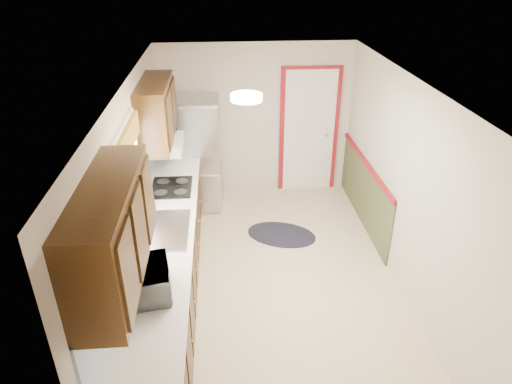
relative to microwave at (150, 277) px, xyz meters
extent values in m
cube|color=beige|center=(1.20, 1.20, -1.11)|extent=(3.20, 5.20, 0.12)
cube|color=white|center=(1.20, 1.20, 1.29)|extent=(3.20, 5.20, 0.12)
cube|color=beige|center=(1.20, 3.70, 0.09)|extent=(3.20, 0.10, 2.40)
cube|color=beige|center=(-0.30, 1.20, 0.09)|extent=(0.10, 5.20, 2.40)
cube|color=beige|center=(2.70, 1.20, 0.09)|extent=(0.10, 5.20, 2.40)
cube|color=#341F0B|center=(0.00, 0.90, -0.66)|extent=(0.60, 4.00, 0.90)
cube|color=white|center=(0.01, 0.90, -0.19)|extent=(0.63, 4.00, 0.04)
cube|color=#5389CA|center=(-0.29, 0.90, 0.11)|extent=(0.02, 4.00, 0.55)
cube|color=#341F0B|center=(-0.12, -0.40, 0.72)|extent=(0.35, 1.40, 0.75)
cube|color=#341F0B|center=(-0.12, 2.30, 0.72)|extent=(0.35, 1.20, 0.75)
cube|color=white|center=(-0.29, 1.00, 0.51)|extent=(0.02, 1.00, 0.90)
cube|color=#B65A22|center=(-0.24, 1.00, 0.86)|extent=(0.05, 1.12, 0.24)
cube|color=#B7B7BC|center=(0.01, 1.00, -0.16)|extent=(0.52, 0.82, 0.02)
cube|color=white|center=(-0.07, 2.35, 0.27)|extent=(0.45, 0.60, 0.15)
cube|color=maroon|center=(2.05, 3.67, -0.11)|extent=(0.94, 0.05, 2.08)
cube|color=white|center=(2.05, 3.64, -0.11)|extent=(0.80, 0.04, 2.00)
cube|color=#424A29|center=(2.69, 2.55, -0.66)|extent=(0.02, 2.30, 0.90)
cube|color=maroon|center=(2.67, 2.55, -0.19)|extent=(0.04, 2.30, 0.06)
cylinder|color=#FFD88C|center=(0.90, 1.00, 1.25)|extent=(0.30, 0.30, 0.06)
imported|color=white|center=(0.00, 0.00, 0.00)|extent=(0.36, 0.54, 0.33)
cube|color=#B7B7BC|center=(0.27, 3.25, -0.25)|extent=(0.73, 0.69, 1.71)
cylinder|color=black|center=(0.03, 2.88, -0.34)|extent=(0.02, 0.02, 1.19)
ellipsoid|color=black|center=(1.45, 2.23, -1.10)|extent=(1.15, 0.95, 0.01)
cube|color=black|center=(0.01, 1.98, -0.16)|extent=(0.50, 0.59, 0.02)
camera|label=1|loc=(0.66, -3.15, 2.46)|focal=32.00mm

